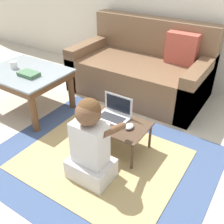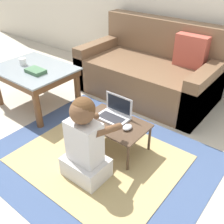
# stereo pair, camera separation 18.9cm
# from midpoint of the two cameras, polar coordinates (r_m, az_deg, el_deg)

# --- Properties ---
(ground_plane) EXTENTS (16.00, 16.00, 0.00)m
(ground_plane) POSITION_cam_midpoint_polar(r_m,az_deg,el_deg) (2.49, -5.30, -7.86)
(ground_plane) COLOR beige
(area_rug) EXTENTS (1.88, 1.56, 0.01)m
(area_rug) POSITION_cam_midpoint_polar(r_m,az_deg,el_deg) (2.37, -4.57, -10.30)
(area_rug) COLOR #3D517A
(area_rug) RESTS_ON ground_plane
(couch) EXTENTS (1.63, 0.92, 0.87)m
(couch) POSITION_cam_midpoint_polar(r_m,az_deg,el_deg) (3.33, 4.86, 9.12)
(couch) COLOR brown
(couch) RESTS_ON ground_plane
(coffee_table) EXTENTS (0.86, 0.68, 0.47)m
(coffee_table) POSITION_cam_midpoint_polar(r_m,az_deg,el_deg) (3.06, -19.79, 7.09)
(coffee_table) COLOR gray
(coffee_table) RESTS_ON ground_plane
(laptop_desk) EXTENTS (0.60, 0.38, 0.28)m
(laptop_desk) POSITION_cam_midpoint_polar(r_m,az_deg,el_deg) (2.34, -1.71, -2.87)
(laptop_desk) COLOR #4C3828
(laptop_desk) RESTS_ON ground_plane
(laptop) EXTENTS (0.29, 0.19, 0.20)m
(laptop) POSITION_cam_midpoint_polar(r_m,az_deg,el_deg) (2.37, -1.82, -0.57)
(laptop) COLOR silver
(laptop) RESTS_ON laptop_desk
(computer_mouse) EXTENTS (0.07, 0.10, 0.04)m
(computer_mouse) POSITION_cam_midpoint_polar(r_m,az_deg,el_deg) (2.24, 1.36, -3.20)
(computer_mouse) COLOR silver
(computer_mouse) RESTS_ON laptop_desk
(person_seated) EXTENTS (0.35, 0.42, 0.73)m
(person_seated) POSITION_cam_midpoint_polar(r_m,az_deg,el_deg) (2.01, -7.44, -7.13)
(person_seated) COLOR silver
(person_seated) RESTS_ON ground_plane
(cup_on_table) EXTENTS (0.07, 0.07, 0.08)m
(cup_on_table) POSITION_cam_midpoint_polar(r_m,az_deg,el_deg) (3.13, -22.28, 9.42)
(cup_on_table) COLOR white
(cup_on_table) RESTS_ON coffee_table
(book_on_table) EXTENTS (0.21, 0.14, 0.04)m
(book_on_table) POSITION_cam_midpoint_polar(r_m,az_deg,el_deg) (2.89, -19.50, 7.76)
(book_on_table) COLOR #47704C
(book_on_table) RESTS_ON coffee_table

